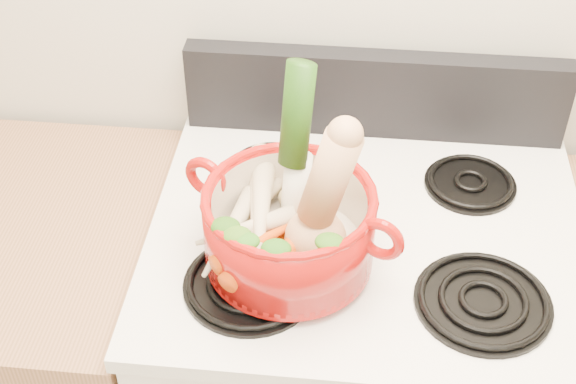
# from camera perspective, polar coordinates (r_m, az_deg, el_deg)

# --- Properties ---
(cooktop) EXTENTS (0.78, 0.67, 0.03)m
(cooktop) POSITION_cam_1_polar(r_m,az_deg,el_deg) (1.45, 5.66, -3.05)
(cooktop) COLOR white
(cooktop) RESTS_ON stove_body
(control_backsplash) EXTENTS (0.76, 0.05, 0.18)m
(control_backsplash) POSITION_cam_1_polar(r_m,az_deg,el_deg) (1.62, 6.20, 6.94)
(control_backsplash) COLOR black
(control_backsplash) RESTS_ON cooktop
(burner_front_left) EXTENTS (0.22, 0.22, 0.02)m
(burner_front_left) POSITION_cam_1_polar(r_m,az_deg,el_deg) (1.33, -2.70, -6.45)
(burner_front_left) COLOR black
(burner_front_left) RESTS_ON cooktop
(burner_front_right) EXTENTS (0.22, 0.22, 0.02)m
(burner_front_right) POSITION_cam_1_polar(r_m,az_deg,el_deg) (1.34, 13.71, -7.50)
(burner_front_right) COLOR black
(burner_front_right) RESTS_ON cooktop
(burner_back_left) EXTENTS (0.17, 0.17, 0.02)m
(burner_back_left) POSITION_cam_1_polar(r_m,az_deg,el_deg) (1.55, -1.16, 1.63)
(burner_back_left) COLOR black
(burner_back_left) RESTS_ON cooktop
(burner_back_right) EXTENTS (0.17, 0.17, 0.02)m
(burner_back_right) POSITION_cam_1_polar(r_m,az_deg,el_deg) (1.56, 12.85, 0.68)
(burner_back_right) COLOR black
(burner_back_right) RESTS_ON cooktop
(dutch_oven) EXTENTS (0.37, 0.37, 0.14)m
(dutch_oven) POSITION_cam_1_polar(r_m,az_deg,el_deg) (1.31, 0.09, -2.58)
(dutch_oven) COLOR #9C0E0A
(dutch_oven) RESTS_ON burner_front_left
(pot_handle_left) EXTENTS (0.08, 0.05, 0.08)m
(pot_handle_left) POSITION_cam_1_polar(r_m,az_deg,el_deg) (1.34, -5.88, 1.08)
(pot_handle_left) COLOR #9C0E0A
(pot_handle_left) RESTS_ON dutch_oven
(pot_handle_right) EXTENTS (0.08, 0.05, 0.08)m
(pot_handle_right) POSITION_cam_1_polar(r_m,az_deg,el_deg) (1.23, 6.61, -3.34)
(pot_handle_right) COLOR #9C0E0A
(pot_handle_right) RESTS_ON dutch_oven
(squash) EXTENTS (0.17, 0.12, 0.27)m
(squash) POSITION_cam_1_polar(r_m,az_deg,el_deg) (1.24, 2.06, -0.43)
(squash) COLOR tan
(squash) RESTS_ON dutch_oven
(leek) EXTENTS (0.08, 0.12, 0.32)m
(leek) POSITION_cam_1_polar(r_m,az_deg,el_deg) (1.27, 0.55, 2.88)
(leek) COLOR white
(leek) RESTS_ON dutch_oven
(ginger) EXTENTS (0.09, 0.06, 0.05)m
(ginger) POSITION_cam_1_polar(r_m,az_deg,el_deg) (1.39, 0.99, -0.45)
(ginger) COLOR #CDBA7E
(ginger) RESTS_ON dutch_oven
(parsnip_0) EXTENTS (0.13, 0.20, 0.06)m
(parsnip_0) POSITION_cam_1_polar(r_m,az_deg,el_deg) (1.37, -2.79, -1.39)
(parsnip_0) COLOR beige
(parsnip_0) RESTS_ON dutch_oven
(parsnip_1) EXTENTS (0.09, 0.19, 0.06)m
(parsnip_1) POSITION_cam_1_polar(r_m,az_deg,el_deg) (1.33, -4.19, -2.83)
(parsnip_1) COLOR beige
(parsnip_1) RESTS_ON dutch_oven
(parsnip_2) EXTENTS (0.09, 0.18, 0.05)m
(parsnip_2) POSITION_cam_1_polar(r_m,az_deg,el_deg) (1.35, -1.81, -1.71)
(parsnip_2) COLOR #F0E4C3
(parsnip_2) RESTS_ON dutch_oven
(parsnip_3) EXTENTS (0.17, 0.10, 0.05)m
(parsnip_3) POSITION_cam_1_polar(r_m,az_deg,el_deg) (1.31, -3.05, -2.52)
(parsnip_3) COLOR beige
(parsnip_3) RESTS_ON dutch_oven
(parsnip_4) EXTENTS (0.06, 0.24, 0.07)m
(parsnip_4) POSITION_cam_1_polar(r_m,az_deg,el_deg) (1.35, -2.12, -0.57)
(parsnip_4) COLOR beige
(parsnip_4) RESTS_ON dutch_oven
(parsnip_5) EXTENTS (0.06, 0.24, 0.06)m
(parsnip_5) POSITION_cam_1_polar(r_m,az_deg,el_deg) (1.32, -1.95, -1.51)
(parsnip_5) COLOR beige
(parsnip_5) RESTS_ON dutch_oven
(carrot_0) EXTENTS (0.09, 0.16, 0.04)m
(carrot_0) POSITION_cam_1_polar(r_m,az_deg,el_deg) (1.30, -1.19, -4.33)
(carrot_0) COLOR #CE500A
(carrot_0) RESTS_ON dutch_oven
(carrot_1) EXTENTS (0.12, 0.17, 0.05)m
(carrot_1) POSITION_cam_1_polar(r_m,az_deg,el_deg) (1.29, -2.05, -4.32)
(carrot_1) COLOR #D7490A
(carrot_1) RESTS_ON dutch_oven
(carrot_2) EXTENTS (0.12, 0.18, 0.05)m
(carrot_2) POSITION_cam_1_polar(r_m,az_deg,el_deg) (1.29, 1.39, -3.86)
(carrot_2) COLOR #BC4109
(carrot_2) RESTS_ON dutch_oven
(carrot_3) EXTENTS (0.14, 0.13, 0.05)m
(carrot_3) POSITION_cam_1_polar(r_m,az_deg,el_deg) (1.28, -2.31, -3.82)
(carrot_3) COLOR #D83D0A
(carrot_3) RESTS_ON dutch_oven
(carrot_4) EXTENTS (0.07, 0.18, 0.05)m
(carrot_4) POSITION_cam_1_polar(r_m,az_deg,el_deg) (1.28, 0.29, -3.58)
(carrot_4) COLOR #DD560B
(carrot_4) RESTS_ON dutch_oven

